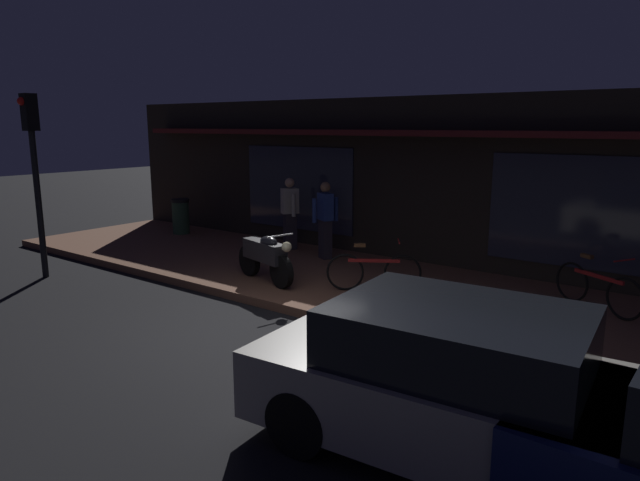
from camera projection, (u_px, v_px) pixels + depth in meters
name	position (u px, v px, depth m)	size (l,w,h in m)	color
ground_plane	(253.00, 335.00, 8.26)	(60.00, 60.00, 0.00)	black
sidewalk_slab	(364.00, 285.00, 10.59)	(18.00, 4.00, 0.15)	brown
storefront_building	(446.00, 179.00, 12.89)	(18.00, 3.30, 3.60)	black
motorcycle	(266.00, 256.00, 10.43)	(1.67, 0.68, 0.97)	black
bicycle_parked	(374.00, 271.00, 9.87)	(1.42, 0.92, 0.91)	black
bicycle_extra	(597.00, 288.00, 8.85)	(1.45, 0.87, 0.91)	black
person_photographer	(290.00, 212.00, 13.13)	(0.57, 0.44, 1.67)	#28232D
person_bystander	(325.00, 219.00, 12.21)	(0.44, 0.58, 1.67)	#28232D
trash_bin	(181.00, 216.00, 15.13)	(0.48, 0.48, 0.93)	#2D4C33
traffic_light_pole	(33.00, 153.00, 10.94)	(0.24, 0.33, 3.60)	black
parked_car_near	(467.00, 386.00, 5.11)	(4.22, 2.07, 1.42)	black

